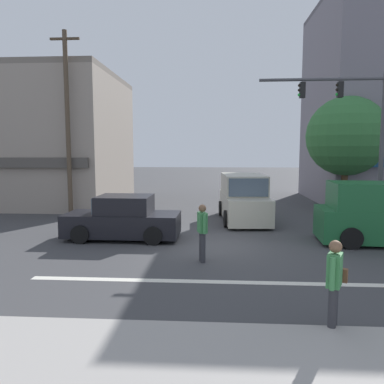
{
  "coord_description": "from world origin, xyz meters",
  "views": [
    {
      "loc": [
        0.09,
        -12.36,
        3.19
      ],
      "look_at": [
        -0.82,
        2.0,
        1.6
      ],
      "focal_mm": 35.0,
      "sensor_mm": 36.0,
      "label": 1
    }
  ],
  "objects_px": {
    "pedestrian_foreground_with_bag": "(334,281)",
    "van_crossing_rightbound": "(244,199)",
    "utility_pole_near_left": "(68,122)",
    "traffic_light_mast": "(357,125)",
    "sedan_parked_curbside": "(123,219)",
    "pedestrian_mid_crossing": "(202,229)",
    "street_tree": "(346,136)"
  },
  "relations": [
    {
      "from": "van_crossing_rightbound",
      "to": "sedan_parked_curbside",
      "type": "bearing_deg",
      "value": -140.16
    },
    {
      "from": "van_crossing_rightbound",
      "to": "pedestrian_mid_crossing",
      "type": "xyz_separation_m",
      "value": [
        -1.66,
        -6.53,
        -0.06
      ]
    },
    {
      "from": "street_tree",
      "to": "utility_pole_near_left",
      "type": "height_order",
      "value": "utility_pole_near_left"
    },
    {
      "from": "pedestrian_foreground_with_bag",
      "to": "van_crossing_rightbound",
      "type": "bearing_deg",
      "value": 94.21
    },
    {
      "from": "street_tree",
      "to": "traffic_light_mast",
      "type": "height_order",
      "value": "traffic_light_mast"
    },
    {
      "from": "pedestrian_mid_crossing",
      "to": "street_tree",
      "type": "bearing_deg",
      "value": 52.74
    },
    {
      "from": "sedan_parked_curbside",
      "to": "van_crossing_rightbound",
      "type": "xyz_separation_m",
      "value": [
        4.63,
        3.87,
        0.29
      ]
    },
    {
      "from": "pedestrian_foreground_with_bag",
      "to": "sedan_parked_curbside",
      "type": "bearing_deg",
      "value": 128.61
    },
    {
      "from": "utility_pole_near_left",
      "to": "traffic_light_mast",
      "type": "height_order",
      "value": "utility_pole_near_left"
    },
    {
      "from": "sedan_parked_curbside",
      "to": "pedestrian_foreground_with_bag",
      "type": "bearing_deg",
      "value": -51.39
    },
    {
      "from": "sedan_parked_curbside",
      "to": "van_crossing_rightbound",
      "type": "distance_m",
      "value": 6.04
    },
    {
      "from": "street_tree",
      "to": "van_crossing_rightbound",
      "type": "relative_size",
      "value": 1.27
    },
    {
      "from": "street_tree",
      "to": "sedan_parked_curbside",
      "type": "height_order",
      "value": "street_tree"
    },
    {
      "from": "utility_pole_near_left",
      "to": "sedan_parked_curbside",
      "type": "height_order",
      "value": "utility_pole_near_left"
    },
    {
      "from": "utility_pole_near_left",
      "to": "pedestrian_mid_crossing",
      "type": "xyz_separation_m",
      "value": [
        6.74,
        -7.26,
        -3.61
      ]
    },
    {
      "from": "utility_pole_near_left",
      "to": "pedestrian_foreground_with_bag",
      "type": "distance_m",
      "value": 15.06
    },
    {
      "from": "utility_pole_near_left",
      "to": "sedan_parked_curbside",
      "type": "distance_m",
      "value": 7.08
    },
    {
      "from": "traffic_light_mast",
      "to": "pedestrian_foreground_with_bag",
      "type": "relative_size",
      "value": 3.71
    },
    {
      "from": "utility_pole_near_left",
      "to": "van_crossing_rightbound",
      "type": "xyz_separation_m",
      "value": [
        8.4,
        -0.73,
        -3.55
      ]
    },
    {
      "from": "utility_pole_near_left",
      "to": "van_crossing_rightbound",
      "type": "relative_size",
      "value": 1.87
    },
    {
      "from": "utility_pole_near_left",
      "to": "pedestrian_mid_crossing",
      "type": "relative_size",
      "value": 5.28
    },
    {
      "from": "traffic_light_mast",
      "to": "van_crossing_rightbound",
      "type": "relative_size",
      "value": 1.32
    },
    {
      "from": "sedan_parked_curbside",
      "to": "pedestrian_mid_crossing",
      "type": "height_order",
      "value": "pedestrian_mid_crossing"
    },
    {
      "from": "street_tree",
      "to": "pedestrian_foreground_with_bag",
      "type": "distance_m",
      "value": 14.47
    },
    {
      "from": "street_tree",
      "to": "sedan_parked_curbside",
      "type": "xyz_separation_m",
      "value": [
        -10.03,
        -6.61,
        -3.21
      ]
    },
    {
      "from": "utility_pole_near_left",
      "to": "traffic_light_mast",
      "type": "relative_size",
      "value": 1.42
    },
    {
      "from": "sedan_parked_curbside",
      "to": "pedestrian_mid_crossing",
      "type": "xyz_separation_m",
      "value": [
        2.98,
        -2.67,
        0.24
      ]
    },
    {
      "from": "sedan_parked_curbside",
      "to": "pedestrian_mid_crossing",
      "type": "distance_m",
      "value": 4.0
    },
    {
      "from": "street_tree",
      "to": "pedestrian_mid_crossing",
      "type": "bearing_deg",
      "value": -127.26
    },
    {
      "from": "street_tree",
      "to": "traffic_light_mast",
      "type": "distance_m",
      "value": 4.78
    },
    {
      "from": "pedestrian_foreground_with_bag",
      "to": "street_tree",
      "type": "bearing_deg",
      "value": 70.98
    },
    {
      "from": "street_tree",
      "to": "van_crossing_rightbound",
      "type": "distance_m",
      "value": 6.72
    }
  ]
}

